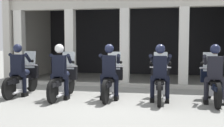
% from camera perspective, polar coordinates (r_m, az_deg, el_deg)
% --- Properties ---
extents(ground_plane, '(80.00, 80.00, 0.00)m').
position_cam_1_polar(ground_plane, '(10.78, 2.49, -4.39)').
color(ground_plane, gray).
extents(station_building, '(9.87, 4.45, 3.53)m').
position_cam_1_polar(station_building, '(12.96, 4.05, 6.83)').
color(station_building, black).
rests_on(station_building, ground).
extents(kerb_strip, '(9.37, 0.24, 0.12)m').
position_cam_1_polar(kerb_strip, '(10.36, 2.22, -4.40)').
color(kerb_strip, '#B7B5AD').
rests_on(kerb_strip, ground).
extents(motorcycle_far_left, '(0.62, 2.04, 1.35)m').
position_cam_1_polar(motorcycle_far_left, '(9.15, -17.70, -2.97)').
color(motorcycle_far_left, black).
rests_on(motorcycle_far_left, ground).
extents(police_officer_far_left, '(0.63, 0.61, 1.58)m').
position_cam_1_polar(police_officer_far_left, '(8.86, -18.65, -0.38)').
color(police_officer_far_left, black).
rests_on(police_officer_far_left, ground).
extents(motorcycle_left, '(0.62, 2.04, 1.35)m').
position_cam_1_polar(motorcycle_left, '(8.37, -9.88, -3.49)').
color(motorcycle_left, black).
rests_on(motorcycle_left, ground).
extents(police_officer_left, '(0.63, 0.61, 1.58)m').
position_cam_1_polar(police_officer_left, '(8.06, -10.64, -0.66)').
color(police_officer_left, black).
rests_on(police_officer_left, ground).
extents(motorcycle_center, '(0.62, 2.04, 1.35)m').
position_cam_1_polar(motorcycle_center, '(8.17, -0.12, -3.62)').
color(motorcycle_center, black).
rests_on(motorcycle_center, ground).
extents(police_officer_center, '(0.63, 0.61, 1.58)m').
position_cam_1_polar(police_officer_center, '(7.84, -0.52, -0.73)').
color(police_officer_center, black).
rests_on(police_officer_center, ground).
extents(motorcycle_right, '(0.62, 2.04, 1.35)m').
position_cam_1_polar(motorcycle_right, '(7.97, 9.81, -3.87)').
color(motorcycle_right, black).
rests_on(motorcycle_right, ground).
extents(police_officer_right, '(0.63, 0.61, 1.58)m').
position_cam_1_polar(police_officer_right, '(7.64, 9.81, -0.92)').
color(police_officer_right, black).
rests_on(police_officer_right, ground).
extents(motorcycle_far_right, '(0.62, 2.04, 1.35)m').
position_cam_1_polar(motorcycle_far_right, '(8.09, 19.85, -3.94)').
color(motorcycle_far_right, black).
rests_on(motorcycle_far_right, ground).
extents(police_officer_far_right, '(0.63, 0.61, 1.58)m').
position_cam_1_polar(police_officer_far_right, '(7.77, 20.25, -1.04)').
color(police_officer_far_right, black).
rests_on(police_officer_far_right, ground).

